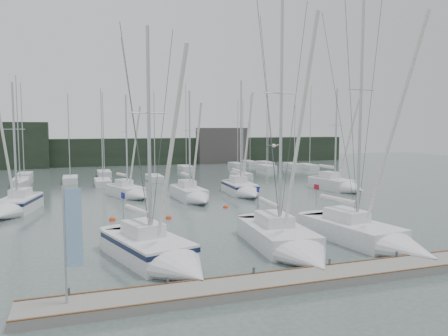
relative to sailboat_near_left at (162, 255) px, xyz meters
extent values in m
plane|color=#485855|center=(5.59, 0.49, -0.60)|extent=(160.00, 160.00, 0.00)
cube|color=slate|center=(5.59, -4.51, -0.40)|extent=(24.00, 2.00, 0.40)
cube|color=black|center=(5.59, 62.49, 1.90)|extent=(90.00, 4.00, 5.00)
cube|color=black|center=(-14.41, 60.49, 3.40)|extent=(12.00, 3.00, 8.00)
cube|color=#42403D|center=(23.59, 60.49, 2.90)|extent=(10.00, 3.00, 7.00)
cube|color=silver|center=(13.11, 48.26, -0.25)|extent=(1.80, 4.50, 0.90)
cylinder|color=#ADAFB5|center=(13.11, 47.76, 6.82)|extent=(0.12, 0.12, 13.25)
cube|color=silver|center=(26.33, 45.24, -0.25)|extent=(1.80, 4.50, 0.90)
cylinder|color=#ADAFB5|center=(26.33, 44.74, 4.21)|extent=(0.12, 0.12, 8.02)
cube|color=silver|center=(27.03, 54.79, -0.25)|extent=(1.80, 4.50, 0.90)
cylinder|color=#ADAFB5|center=(27.03, 54.29, 6.36)|extent=(0.12, 0.12, 12.31)
cube|color=silver|center=(32.21, 46.98, -0.25)|extent=(1.80, 4.50, 0.90)
cylinder|color=#ADAFB5|center=(32.21, 46.48, 5.24)|extent=(0.12, 0.12, 10.08)
cube|color=silver|center=(33.83, 44.51, -0.25)|extent=(1.80, 4.50, 0.90)
cylinder|color=#ADAFB5|center=(33.83, 44.01, 6.88)|extent=(0.12, 0.12, 13.36)
cube|color=silver|center=(17.96, 35.30, -0.25)|extent=(1.80, 4.50, 0.90)
cylinder|color=#ADAFB5|center=(17.96, 34.80, 5.22)|extent=(0.12, 0.12, 10.03)
cube|color=silver|center=(-10.57, 37.55, -0.25)|extent=(1.80, 4.50, 0.90)
cylinder|color=#ADAFB5|center=(-10.57, 37.05, 6.48)|extent=(0.12, 0.12, 12.56)
cube|color=silver|center=(-0.13, 43.89, -0.25)|extent=(1.80, 4.50, 0.90)
cylinder|color=#ADAFB5|center=(-0.13, 43.39, 5.81)|extent=(0.12, 0.12, 11.21)
cube|color=silver|center=(-10.79, 44.48, -0.25)|extent=(1.80, 4.50, 0.90)
cylinder|color=#ADAFB5|center=(-10.79, 43.98, 6.38)|extent=(0.12, 0.12, 12.36)
cube|color=silver|center=(29.23, 52.13, -0.25)|extent=(1.80, 4.50, 0.90)
cylinder|color=#ADAFB5|center=(29.23, 51.63, 6.43)|extent=(0.12, 0.12, 12.46)
cube|color=silver|center=(5.79, 35.71, -0.25)|extent=(1.80, 4.50, 0.90)
cylinder|color=#ADAFB5|center=(5.79, 35.21, 5.61)|extent=(0.12, 0.12, 10.81)
cube|color=silver|center=(-4.74, 37.56, -0.25)|extent=(1.80, 4.50, 0.90)
cylinder|color=#ADAFB5|center=(-4.74, 37.06, 5.45)|extent=(0.12, 0.12, 10.50)
cube|color=silver|center=(23.17, 51.10, -0.25)|extent=(1.80, 4.50, 0.90)
cylinder|color=#ADAFB5|center=(23.17, 50.60, 5.65)|extent=(0.12, 0.12, 10.90)
cube|color=silver|center=(-0.97, 33.08, -0.25)|extent=(1.80, 4.50, 0.90)
cylinder|color=#ADAFB5|center=(-0.97, 32.58, 5.64)|extent=(0.12, 0.12, 10.87)
cube|color=silver|center=(-0.47, 1.59, -0.14)|extent=(4.55, 6.62, 1.52)
cone|color=silver|center=(0.76, -2.54, -0.14)|extent=(3.56, 3.32, 2.94)
cube|color=silver|center=(-0.62, 2.07, 0.97)|extent=(2.24, 2.78, 0.71)
cylinder|color=#ADAFB5|center=(-0.35, 1.17, 6.12)|extent=(0.18, 0.18, 11.01)
cylinder|color=silver|center=(-0.82, 2.74, 1.89)|extent=(1.12, 2.91, 0.28)
cube|color=#0E1735|center=(-0.47, 1.59, 0.36)|extent=(4.57, 6.65, 0.25)
cube|color=navy|center=(-1.40, 4.67, 2.44)|extent=(0.18, 0.53, 0.37)
cube|color=silver|center=(7.39, 1.94, -0.17)|extent=(3.54, 6.82, 1.44)
cone|color=silver|center=(7.05, -2.78, -0.17)|extent=(3.27, 3.05, 3.07)
cube|color=silver|center=(7.42, 2.42, 0.89)|extent=(1.87, 2.76, 0.67)
cylinder|color=#ADAFB5|center=(7.35, 1.47, 7.14)|extent=(0.17, 0.17, 13.17)
cylinder|color=silver|center=(7.48, 3.26, 1.75)|extent=(0.50, 3.24, 0.27)
cube|color=navy|center=(7.64, 5.43, 2.28)|extent=(0.06, 0.52, 0.35)
cube|color=silver|center=(12.33, 1.39, -0.16)|extent=(3.87, 6.99, 1.48)
cone|color=silver|center=(13.00, -3.30, -0.16)|extent=(3.33, 3.24, 2.95)
cube|color=silver|center=(12.26, 1.88, 0.93)|extent=(1.98, 2.86, 0.69)
cylinder|color=#ADAFB5|center=(12.39, 0.92, 7.38)|extent=(0.18, 0.18, 13.61)
cylinder|color=silver|center=(12.14, 2.70, 1.81)|extent=(0.73, 3.25, 0.28)
cube|color=maroon|center=(11.83, 4.87, 2.35)|extent=(0.10, 0.53, 0.35)
cube|color=silver|center=(-8.68, 18.64, -0.16)|extent=(3.51, 5.61, 1.47)
cone|color=silver|center=(-9.47, 15.00, -0.16)|extent=(2.87, 2.70, 2.45)
cube|color=silver|center=(-8.57, 19.11, 0.92)|extent=(1.76, 2.32, 0.69)
cylinder|color=#ADAFB5|center=(-8.76, 18.27, 5.38)|extent=(0.18, 0.18, 9.60)
cylinder|color=silver|center=(-8.45, 19.65, 1.80)|extent=(0.81, 2.54, 0.27)
cube|color=#0E1735|center=(-8.68, 18.64, 0.33)|extent=(3.53, 5.63, 0.25)
cube|color=silver|center=(0.82, 23.82, -0.20)|extent=(3.63, 5.02, 1.35)
cone|color=silver|center=(1.90, 20.77, -0.20)|extent=(2.76, 2.58, 2.24)
cube|color=silver|center=(0.67, 24.24, 0.79)|extent=(1.77, 2.12, 0.63)
cylinder|color=#ADAFB5|center=(0.93, 23.51, 5.12)|extent=(0.16, 0.16, 9.28)
cylinder|color=silver|center=(0.52, 24.67, 1.60)|extent=(0.98, 2.17, 0.25)
cube|color=silver|center=(6.50, 20.00, -0.16)|extent=(2.69, 5.40, 1.46)
cone|color=silver|center=(6.76, 16.25, -0.16)|extent=(2.48, 2.41, 2.33)
cube|color=silver|center=(6.46, 20.48, 0.91)|extent=(1.43, 2.19, 0.68)
cylinder|color=#ADAFB5|center=(6.52, 19.62, 5.27)|extent=(0.17, 0.17, 9.41)
cylinder|color=silver|center=(6.42, 21.04, 1.78)|extent=(0.45, 2.58, 0.27)
cube|color=silver|center=(12.56, 21.80, -0.16)|extent=(2.82, 5.48, 1.48)
cone|color=silver|center=(12.37, 17.97, -0.16)|extent=(2.67, 2.42, 2.56)
cube|color=silver|center=(12.58, 22.29, 0.93)|extent=(1.51, 2.21, 0.69)
cylinder|color=#ADAFB5|center=(12.54, 21.41, 5.96)|extent=(0.18, 0.18, 10.76)
cylinder|color=silver|center=(12.61, 22.87, 1.82)|extent=(0.40, 2.63, 0.28)
cube|color=#0E1735|center=(12.56, 21.80, 0.34)|extent=(2.84, 5.50, 0.25)
cube|color=silver|center=(23.72, 21.25, -0.13)|extent=(3.29, 5.57, 1.58)
cone|color=silver|center=(24.21, 17.52, -0.13)|extent=(2.90, 2.58, 2.63)
cube|color=silver|center=(23.65, 21.77, 1.03)|extent=(1.71, 2.28, 0.74)
cylinder|color=#ADAFB5|center=(23.77, 20.88, 5.73)|extent=(0.19, 0.19, 10.13)
cylinder|color=silver|center=(23.58, 22.30, 1.98)|extent=(0.63, 2.59, 0.29)
sphere|color=red|center=(2.74, 11.61, -0.60)|extent=(0.48, 0.48, 0.48)
sphere|color=red|center=(8.48, 14.56, -0.60)|extent=(0.46, 0.46, 0.46)
sphere|color=red|center=(-1.48, 12.34, -0.60)|extent=(0.51, 0.51, 0.51)
cylinder|color=#ADAFB5|center=(-4.47, -4.37, 2.05)|extent=(0.09, 0.09, 4.51)
cube|color=blue|center=(-4.13, -4.37, 2.70)|extent=(0.60, 0.04, 3.00)
ellipsoid|color=white|center=(7.68, 3.12, 5.35)|extent=(0.38, 0.51, 0.21)
cube|color=gray|center=(7.41, 3.01, 5.37)|extent=(0.49, 0.30, 0.11)
cube|color=gray|center=(7.95, 3.22, 5.37)|extent=(0.49, 0.30, 0.11)
camera|label=1|loc=(-3.98, -21.54, 6.48)|focal=35.00mm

